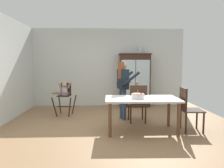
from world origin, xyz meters
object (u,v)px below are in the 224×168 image
at_px(ceramic_vase, 140,50).
at_px(dining_table, 142,102).
at_px(high_chair_with_toddler, 64,93).
at_px(adult_person, 123,83).
at_px(dining_chair_right_end, 187,106).
at_px(birthday_cake, 138,96).
at_px(dining_chair_far_side, 138,101).
at_px(china_cabinet, 135,80).

bearing_deg(ceramic_vase, dining_table, -99.21).
relative_size(high_chair_with_toddler, adult_person, 0.62).
bearing_deg(ceramic_vase, dining_chair_right_end, -78.02).
bearing_deg(adult_person, birthday_cake, 173.54).
xyz_separation_m(dining_table, dining_chair_far_side, (0.02, 0.65, -0.09)).
bearing_deg(china_cabinet, ceramic_vase, 1.15).
relative_size(china_cabinet, birthday_cake, 6.54).
height_order(ceramic_vase, birthday_cake, ceramic_vase).
height_order(dining_table, dining_chair_right_end, dining_chair_right_end).
distance_m(china_cabinet, dining_chair_right_end, 2.82).
relative_size(birthday_cake, dining_chair_far_side, 0.29).
xyz_separation_m(china_cabinet, high_chair_with_toddler, (-2.20, -1.15, -0.27)).
bearing_deg(china_cabinet, birthday_cake, -97.23).
bearing_deg(dining_table, adult_person, 107.13).
xyz_separation_m(china_cabinet, dining_table, (-0.25, -2.67, -0.27)).
distance_m(high_chair_with_toddler, dining_chair_far_side, 2.15).
bearing_deg(china_cabinet, dining_chair_right_end, -74.29).
distance_m(adult_person, dining_chair_right_end, 1.71).
xyz_separation_m(adult_person, dining_chair_far_side, (0.33, -0.35, -0.41)).
bearing_deg(birthday_cake, dining_table, 37.73).
xyz_separation_m(dining_chair_far_side, dining_chair_right_end, (0.98, -0.68, 0.00)).
distance_m(dining_chair_far_side, dining_chair_right_end, 1.19).
xyz_separation_m(china_cabinet, dining_chair_right_end, (0.76, -2.69, -0.37)).
bearing_deg(adult_person, china_cabinet, -35.87).
xyz_separation_m(china_cabinet, birthday_cake, (-0.35, -2.74, -0.13)).
bearing_deg(dining_table, high_chair_with_toddler, 142.13).
relative_size(dining_table, dining_chair_right_end, 1.66).
bearing_deg(high_chair_with_toddler, dining_chair_far_side, -15.38).
height_order(high_chair_with_toddler, birthday_cake, high_chair_with_toddler).
height_order(china_cabinet, dining_chair_far_side, china_cabinet).
relative_size(ceramic_vase, birthday_cake, 0.96).
bearing_deg(dining_chair_right_end, china_cabinet, 19.31).
xyz_separation_m(birthday_cake, dining_chair_right_end, (1.10, 0.05, -0.24)).
distance_m(birthday_cake, dining_chair_right_end, 1.13).
distance_m(ceramic_vase, high_chair_with_toddler, 2.95).
relative_size(china_cabinet, ceramic_vase, 6.78).
xyz_separation_m(ceramic_vase, dining_table, (-0.43, -2.67, -1.30)).
height_order(high_chair_with_toddler, adult_person, adult_person).
bearing_deg(ceramic_vase, adult_person, -113.92).
height_order(adult_person, dining_chair_far_side, adult_person).
relative_size(dining_chair_far_side, dining_chair_right_end, 1.00).
height_order(dining_table, dining_chair_far_side, dining_chair_far_side).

